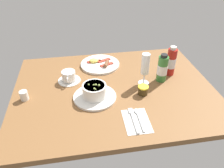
% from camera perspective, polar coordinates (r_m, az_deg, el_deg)
% --- Properties ---
extents(ground_plane, '(1.10, 0.84, 0.03)m').
position_cam_1_polar(ground_plane, '(1.24, 0.55, -1.49)').
color(ground_plane, brown).
extents(porridge_bowl, '(0.22, 0.22, 0.09)m').
position_cam_1_polar(porridge_bowl, '(1.14, -4.52, -2.15)').
color(porridge_bowl, silver).
rests_on(porridge_bowl, ground_plane).
extents(cutlery_setting, '(0.12, 0.17, 0.01)m').
position_cam_1_polar(cutlery_setting, '(1.04, 6.35, -9.20)').
color(cutlery_setting, silver).
rests_on(cutlery_setting, ground_plane).
extents(coffee_cup, '(0.13, 0.13, 0.06)m').
position_cam_1_polar(coffee_cup, '(1.29, -11.08, 1.87)').
color(coffee_cup, silver).
rests_on(coffee_cup, ground_plane).
extents(creamer_jug, '(0.05, 0.04, 0.06)m').
position_cam_1_polar(creamer_jug, '(1.22, -21.79, -2.74)').
color(creamer_jug, silver).
rests_on(creamer_jug, ground_plane).
extents(wine_glass, '(0.06, 0.06, 0.18)m').
position_cam_1_polar(wine_glass, '(1.22, 8.56, 4.71)').
color(wine_glass, white).
rests_on(wine_glass, ground_plane).
extents(jam_jar, '(0.06, 0.06, 0.05)m').
position_cam_1_polar(jam_jar, '(1.18, 8.01, -1.54)').
color(jam_jar, '#403117').
rests_on(jam_jar, ground_plane).
extents(sauce_bottle_green, '(0.06, 0.06, 0.17)m').
position_cam_1_polar(sauce_bottle_green, '(1.28, 12.86, 3.89)').
color(sauce_bottle_green, '#337233').
rests_on(sauce_bottle_green, ground_plane).
extents(sauce_bottle_red, '(0.06, 0.06, 0.18)m').
position_cam_1_polar(sauce_bottle_red, '(1.35, 15.00, 5.57)').
color(sauce_bottle_red, '#B21E19').
rests_on(sauce_bottle_red, ground_plane).
extents(breakfast_plate, '(0.25, 0.25, 0.04)m').
position_cam_1_polar(breakfast_plate, '(1.44, -3.14, 5.20)').
color(breakfast_plate, silver).
rests_on(breakfast_plate, ground_plane).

